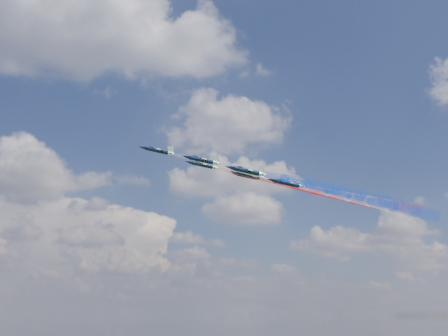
{
  "coord_description": "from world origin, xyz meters",
  "views": [
    {
      "loc": [
        -45.73,
        -138.04,
        107.55
      ],
      "look_at": [
        -24.73,
        20.38,
        149.94
      ],
      "focal_mm": 44.7,
      "sensor_mm": 36.0,
      "label": 1
    }
  ],
  "objects": [
    {
      "name": "trail_inner_right",
      "position": [
        -7.14,
        28.94,
        148.56
      ],
      "size": [
        37.39,
        9.08,
        12.49
      ],
      "primitive_type": null,
      "rotation": [
        0.23,
        -0.21,
        1.4
      ],
      "color": "red"
    },
    {
      "name": "jet_inner_right",
      "position": [
        -29.95,
        31.85,
        153.72
      ],
      "size": [
        12.88,
        10.7,
        7.16
      ],
      "primitive_type": null,
      "rotation": [
        0.23,
        -0.21,
        1.4
      ],
      "color": "black"
    },
    {
      "name": "jet_inner_left",
      "position": [
        -32.17,
        11.19,
        149.54
      ],
      "size": [
        12.88,
        10.7,
        7.16
      ],
      "primitive_type": null,
      "rotation": [
        0.23,
        -0.21,
        1.4
      ],
      "color": "black"
    },
    {
      "name": "jet_rear_right",
      "position": [
        -3.96,
        28.44,
        148.43
      ],
      "size": [
        12.88,
        10.7,
        7.16
      ],
      "primitive_type": null,
      "rotation": [
        0.23,
        -0.21,
        1.4
      ],
      "color": "black"
    },
    {
      "name": "jet_rear_left",
      "position": [
        -8.39,
        9.16,
        143.11
      ],
      "size": [
        12.88,
        10.7,
        7.16
      ],
      "primitive_type": null,
      "rotation": [
        0.23,
        -0.21,
        1.4
      ],
      "color": "black"
    },
    {
      "name": "trail_outer_left",
      "position": [
        1.43,
        -2.76,
        138.74
      ],
      "size": [
        37.39,
        9.08,
        12.49
      ],
      "primitive_type": null,
      "rotation": [
        0.23,
        -0.21,
        1.4
      ],
      "color": "blue"
    },
    {
      "name": "jet_outer_right",
      "position": [
        -14.43,
        38.99,
        152.37
      ],
      "size": [
        12.88,
        10.7,
        7.16
      ],
      "primitive_type": null,
      "rotation": [
        0.23,
        -0.21,
        1.4
      ],
      "color": "black"
    },
    {
      "name": "trail_outer_right",
      "position": [
        8.38,
        36.08,
        147.21
      ],
      "size": [
        37.39,
        9.08,
        12.49
      ],
      "primitive_type": null,
      "rotation": [
        0.23,
        -0.21,
        1.4
      ],
      "color": "red"
    },
    {
      "name": "trail_inner_left",
      "position": [
        -9.36,
        8.28,
        144.38
      ],
      "size": [
        37.39,
        9.08,
        12.49
      ],
      "primitive_type": null,
      "rotation": [
        0.23,
        -0.21,
        1.4
      ],
      "color": "blue"
    },
    {
      "name": "jet_outer_left",
      "position": [
        -21.38,
        0.15,
        143.9
      ],
      "size": [
        12.88,
        10.7,
        7.16
      ],
      "primitive_type": null,
      "rotation": [
        0.23,
        -0.21,
        1.4
      ],
      "color": "black"
    },
    {
      "name": "jet_center_third",
      "position": [
        -17.4,
        19.25,
        147.78
      ],
      "size": [
        12.88,
        10.7,
        7.16
      ],
      "primitive_type": null,
      "rotation": [
        0.23,
        -0.21,
        1.4
      ],
      "color": "black"
    },
    {
      "name": "trail_lead",
      "position": [
        -21.66,
        18.26,
        149.62
      ],
      "size": [
        37.39,
        9.08,
        12.49
      ],
      "primitive_type": null,
      "rotation": [
        0.23,
        -0.21,
        1.4
      ],
      "color": "white"
    },
    {
      "name": "trail_center_third",
      "position": [
        5.41,
        16.34,
        142.61
      ],
      "size": [
        37.39,
        9.08,
        12.49
      ],
      "primitive_type": null,
      "rotation": [
        0.23,
        -0.21,
        1.4
      ],
      "color": "white"
    },
    {
      "name": "trail_rear_right",
      "position": [
        18.85,
        25.53,
        143.27
      ],
      "size": [
        37.39,
        9.08,
        12.49
      ],
      "primitive_type": null,
      "rotation": [
        0.23,
        -0.21,
        1.4
      ],
      "color": "red"
    },
    {
      "name": "trail_rear_left",
      "position": [
        14.42,
        6.25,
        137.95
      ],
      "size": [
        37.39,
        9.08,
        12.49
      ],
      "primitive_type": null,
      "rotation": [
        0.23,
        -0.21,
        1.4
      ],
      "color": "blue"
    },
    {
      "name": "jet_lead",
      "position": [
        -44.47,
        21.17,
        154.78
      ],
      "size": [
        12.88,
        10.7,
        7.16
      ],
      "primitive_type": null,
      "rotation": [
        0.23,
        -0.21,
        1.4
      ],
      "color": "black"
    }
  ]
}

